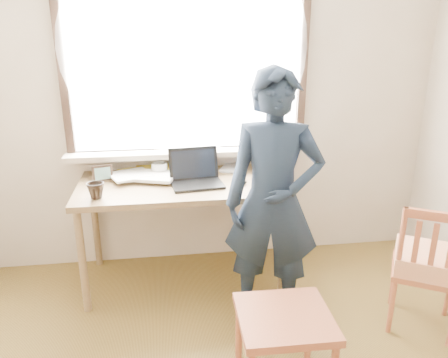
{
  "coord_description": "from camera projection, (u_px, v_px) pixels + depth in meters",
  "views": [
    {
      "loc": [
        -0.39,
        -1.33,
        1.83
      ],
      "look_at": [
        -0.07,
        0.95,
        1.03
      ],
      "focal_mm": 35.0,
      "sensor_mm": 36.0,
      "label": 1
    }
  ],
  "objects": [
    {
      "name": "mug_white",
      "position": [
        159.0,
        169.0,
        3.27
      ],
      "size": [
        0.17,
        0.17,
        0.09
      ],
      "primitive_type": "imported",
      "rotation": [
        0.0,
        0.0,
        0.92
      ],
      "color": "white",
      "rests_on": "desk"
    },
    {
      "name": "picture_frame",
      "position": [
        103.0,
        174.0,
        3.12
      ],
      "size": [
        0.14,
        0.05,
        0.11
      ],
      "color": "black",
      "rests_on": "desk"
    },
    {
      "name": "mouse",
      "position": [
        241.0,
        182.0,
        3.08
      ],
      "size": [
        0.09,
        0.06,
        0.03
      ],
      "primitive_type": "ellipsoid",
      "color": "black",
      "rests_on": "desk"
    },
    {
      "name": "desk_clutter",
      "position": [
        133.0,
        173.0,
        3.26
      ],
      "size": [
        0.72,
        0.47,
        0.04
      ],
      "color": "yellow",
      "rests_on": "desk"
    },
    {
      "name": "book_b",
      "position": [
        223.0,
        167.0,
        3.44
      ],
      "size": [
        0.25,
        0.29,
        0.02
      ],
      "primitive_type": "imported",
      "rotation": [
        0.0,
        0.0,
        -0.4
      ],
      "color": "white",
      "rests_on": "desk"
    },
    {
      "name": "work_chair",
      "position": [
        284.0,
        327.0,
        2.2
      ],
      "size": [
        0.48,
        0.46,
        0.48
      ],
      "color": "#964E31",
      "rests_on": "ground"
    },
    {
      "name": "person",
      "position": [
        273.0,
        202.0,
        2.68
      ],
      "size": [
        0.68,
        0.52,
        1.64
      ],
      "primitive_type": "imported",
      "rotation": [
        0.0,
        0.0,
        -0.25
      ],
      "color": "black",
      "rests_on": "ground"
    },
    {
      "name": "mug_dark",
      "position": [
        96.0,
        191.0,
        2.82
      ],
      "size": [
        0.12,
        0.12,
        0.11
      ],
      "primitive_type": "imported",
      "rotation": [
        0.0,
        0.0,
        -0.06
      ],
      "color": "black",
      "rests_on": "desk"
    },
    {
      "name": "desk",
      "position": [
        182.0,
        193.0,
        3.15
      ],
      "size": [
        1.47,
        0.73,
        0.79
      ],
      "color": "brown",
      "rests_on": "ground"
    },
    {
      "name": "book_a",
      "position": [
        137.0,
        175.0,
        3.26
      ],
      "size": [
        0.27,
        0.3,
        0.02
      ],
      "primitive_type": "imported",
      "rotation": [
        0.0,
        0.0,
        0.54
      ],
      "color": "white",
      "rests_on": "desk"
    },
    {
      "name": "room_shell",
      "position": [
        267.0,
        86.0,
        1.54
      ],
      "size": [
        3.52,
        4.02,
        2.61
      ],
      "color": "#BFAF99",
      "rests_on": "ground"
    },
    {
      "name": "laptop",
      "position": [
        196.0,
        176.0,
        3.09
      ],
      "size": [
        0.38,
        0.33,
        0.24
      ],
      "color": "black",
      "rests_on": "desk"
    },
    {
      "name": "side_chair",
      "position": [
        427.0,
        263.0,
        2.7
      ],
      "size": [
        0.54,
        0.53,
        0.86
      ],
      "color": "#964E31",
      "rests_on": "ground"
    }
  ]
}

